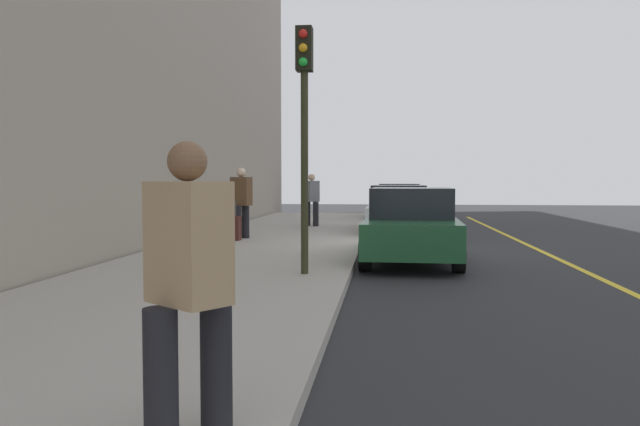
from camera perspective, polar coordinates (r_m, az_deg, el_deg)
ground_plane at (r=14.54m, az=7.77°, el=-3.57°), size 56.00×56.00×0.00m
sidewalk at (r=14.82m, az=-5.11°, el=-3.14°), size 28.00×4.60×0.15m
lane_stripe_centre at (r=14.98m, az=20.13°, el=-3.52°), size 28.00×0.14×0.01m
parked_car_navy at (r=25.79m, az=7.24°, el=1.01°), size 4.70×1.93×1.51m
parked_car_silver at (r=18.87m, az=7.23°, el=0.26°), size 4.47×1.96×1.51m
parked_car_green at (r=12.71m, az=8.39°, el=-1.11°), size 4.28×2.00×1.51m
pedestrian_brown_coat at (r=16.15m, az=-7.25°, el=1.11°), size 0.59×0.57×1.84m
pedestrian_grey_coat at (r=20.43m, az=-0.77°, el=1.36°), size 0.55×0.52×1.72m
pedestrian_tan_coat at (r=3.64m, az=-11.99°, el=-6.42°), size 0.52×0.55×1.74m
traffic_light_pole at (r=10.07m, az=-1.45°, el=9.79°), size 0.35×0.26×3.96m
rolling_suitcase at (r=15.76m, az=-7.76°, el=-1.38°), size 0.34×0.22×0.97m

